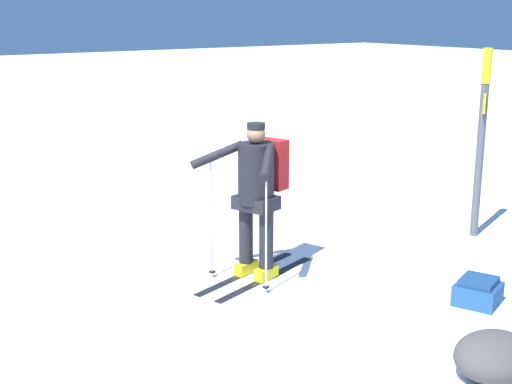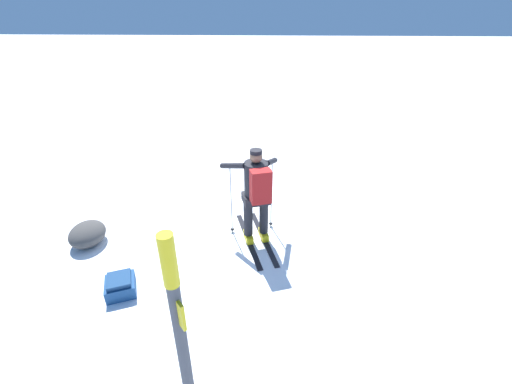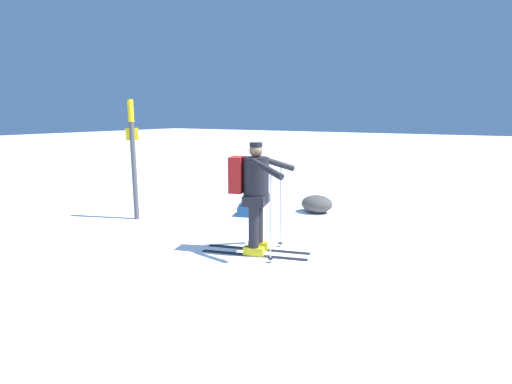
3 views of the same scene
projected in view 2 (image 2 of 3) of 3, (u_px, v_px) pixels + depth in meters
The scene contains 5 objects.
ground_plane at pixel (228, 220), 6.40m from camera, with size 80.00×80.00×0.00m, color white.
skier at pixel (256, 191), 5.40m from camera, with size 1.63×1.02×1.65m.
dropped_backpack at pixel (120, 286), 4.76m from camera, with size 0.52×0.51×0.26m.
trail_marker at pixel (181, 338), 2.59m from camera, with size 0.20×0.17×2.32m.
rock_boulder at pixel (87, 234), 5.72m from camera, with size 0.67×0.57×0.37m, color #474442.
Camera 2 is at (-5.30, -0.76, 3.58)m, focal length 24.00 mm.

